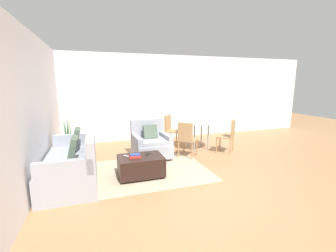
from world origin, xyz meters
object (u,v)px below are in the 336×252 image
(armchair, at_px, (151,144))
(book_stack, at_px, (135,156))
(potted_plant, at_px, (68,148))
(dining_chair_near_left, at_px, (187,137))
(dining_chair_near_right, at_px, (229,134))
(couch, at_px, (74,164))
(dining_table, at_px, (198,125))
(tv_remote_secondary, at_px, (148,154))
(tv_remote_primary, at_px, (127,156))
(dining_chair_far_left, at_px, (171,128))
(ottoman, at_px, (141,165))

(armchair, xyz_separation_m, book_stack, (-0.59, -1.07, 0.09))
(potted_plant, bearing_deg, dining_chair_near_left, -17.11)
(dining_chair_near_right, bearing_deg, armchair, 172.59)
(couch, distance_m, dining_chair_near_right, 3.84)
(armchair, height_order, dining_chair_near_left, armchair)
(couch, xyz_separation_m, dining_table, (3.18, 1.18, 0.36))
(tv_remote_secondary, bearing_deg, armchair, 72.18)
(tv_remote_primary, relative_size, potted_plant, 0.14)
(book_stack, relative_size, dining_chair_far_left, 0.26)
(armchair, distance_m, dining_chair_near_right, 2.09)
(tv_remote_secondary, relative_size, dining_chair_near_right, 0.16)
(ottoman, bearing_deg, tv_remote_secondary, 28.19)
(ottoman, relative_size, book_stack, 3.72)
(tv_remote_primary, relative_size, dining_chair_near_right, 0.17)
(tv_remote_secondary, distance_m, dining_table, 2.22)
(book_stack, distance_m, dining_chair_near_right, 2.77)
(armchair, height_order, dining_table, armchair)
(armchair, bearing_deg, book_stack, -118.72)
(ottoman, distance_m, book_stack, 0.24)
(tv_remote_secondary, bearing_deg, ottoman, -151.81)
(tv_remote_primary, distance_m, tv_remote_secondary, 0.42)
(couch, distance_m, ottoman, 1.27)
(couch, height_order, armchair, couch)
(couch, relative_size, tv_remote_secondary, 13.49)
(ottoman, xyz_separation_m, tv_remote_secondary, (0.16, 0.09, 0.19))
(armchair, bearing_deg, dining_chair_far_left, 48.10)
(armchair, relative_size, tv_remote_primary, 5.90)
(tv_remote_secondary, relative_size, dining_chair_far_left, 0.16)
(couch, height_order, dining_chair_near_right, couch)
(book_stack, xyz_separation_m, tv_remote_secondary, (0.27, 0.10, -0.02))
(dining_table, bearing_deg, ottoman, -144.05)
(potted_plant, relative_size, dining_chair_near_right, 1.24)
(armchair, height_order, tv_remote_secondary, armchair)
(couch, xyz_separation_m, book_stack, (1.14, -0.23, 0.12))
(tv_remote_secondary, bearing_deg, dining_chair_far_left, 58.82)
(book_stack, bearing_deg, couch, 168.69)
(ottoman, height_order, dining_chair_near_right, dining_chair_near_right)
(dining_chair_near_right, bearing_deg, dining_chair_far_left, 135.00)
(dining_table, bearing_deg, armchair, -166.90)
(armchair, distance_m, tv_remote_primary, 1.21)
(ottoman, relative_size, potted_plant, 0.79)
(book_stack, bearing_deg, tv_remote_secondary, 19.47)
(book_stack, height_order, dining_chair_near_left, dining_chair_near_left)
(ottoman, bearing_deg, book_stack, -174.93)
(dining_chair_near_right, xyz_separation_m, dining_chair_far_left, (-1.21, 1.21, 0.00))
(potted_plant, bearing_deg, book_stack, -50.48)
(tv_remote_primary, xyz_separation_m, tv_remote_secondary, (0.42, -0.01, 0.00))
(dining_chair_near_left, bearing_deg, couch, -167.40)
(couch, xyz_separation_m, armchair, (1.73, 0.84, 0.03))
(tv_remote_primary, bearing_deg, couch, 172.95)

